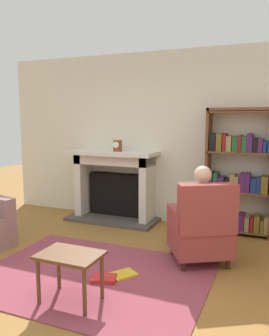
# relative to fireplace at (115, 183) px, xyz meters

# --- Properties ---
(ground) EXTENTS (14.00, 14.00, 0.00)m
(ground) POSITION_rel_fireplace_xyz_m (0.71, -2.30, -0.60)
(ground) COLOR olive
(back_wall) EXTENTS (5.60, 0.10, 2.70)m
(back_wall) POSITION_rel_fireplace_xyz_m (0.71, 0.25, 0.75)
(back_wall) COLOR silver
(back_wall) RESTS_ON ground
(area_rug) EXTENTS (2.40, 1.80, 0.01)m
(area_rug) POSITION_rel_fireplace_xyz_m (0.71, -2.00, -0.60)
(area_rug) COLOR #8D3B49
(area_rug) RESTS_ON ground
(fireplace) EXTENTS (1.48, 0.64, 1.14)m
(fireplace) POSITION_rel_fireplace_xyz_m (0.00, 0.00, 0.00)
(fireplace) COLOR #4C4742
(fireplace) RESTS_ON ground
(mantel_clock) EXTENTS (0.14, 0.14, 0.18)m
(mantel_clock) POSITION_rel_fireplace_xyz_m (0.10, -0.10, 0.63)
(mantel_clock) COLOR brown
(mantel_clock) RESTS_ON fireplace
(bookshelf) EXTENTS (0.93, 0.32, 1.81)m
(bookshelf) POSITION_rel_fireplace_xyz_m (1.95, 0.03, 0.25)
(bookshelf) COLOR brown
(bookshelf) RESTS_ON ground
(armchair_reading) EXTENTS (0.87, 0.86, 0.97)m
(armchair_reading) POSITION_rel_fireplace_xyz_m (1.70, -1.23, -0.18)
(armchair_reading) COLOR #331E14
(armchair_reading) RESTS_ON ground
(seated_reader) EXTENTS (0.54, 0.59, 1.14)m
(seated_reader) POSITION_rel_fireplace_xyz_m (1.64, -1.13, 0.02)
(seated_reader) COLOR white
(seated_reader) RESTS_ON ground
(side_table) EXTENTS (0.56, 0.39, 0.46)m
(side_table) POSITION_rel_fireplace_xyz_m (0.79, -2.52, -0.21)
(side_table) COLOR brown
(side_table) RESTS_ON ground
(scattered_books) EXTENTS (0.44, 0.46, 0.04)m
(scattered_books) POSITION_rel_fireplace_xyz_m (0.93, -1.98, -0.57)
(scattered_books) COLOR red
(scattered_books) RESTS_ON area_rug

